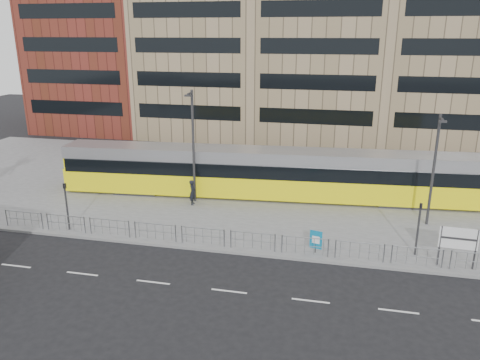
% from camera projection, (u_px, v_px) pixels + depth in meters
% --- Properties ---
extents(ground, '(120.00, 120.00, 0.00)m').
position_uv_depth(ground, '(212.00, 252.00, 27.20)').
color(ground, black).
rests_on(ground, ground).
extents(plaza, '(64.00, 24.00, 0.15)m').
position_uv_depth(plaza, '(252.00, 187.00, 38.34)').
color(plaza, slate).
rests_on(plaza, ground).
extents(kerb, '(64.00, 0.25, 0.17)m').
position_uv_depth(kerb, '(212.00, 250.00, 27.22)').
color(kerb, gray).
rests_on(kerb, ground).
extents(building_row, '(70.40, 18.40, 31.20)m').
position_uv_depth(building_row, '(302.00, 25.00, 54.83)').
color(building_row, maroon).
rests_on(building_row, ground).
extents(pedestrian_barrier, '(32.07, 0.07, 1.10)m').
position_uv_depth(pedestrian_barrier, '(248.00, 236.00, 26.95)').
color(pedestrian_barrier, gray).
rests_on(pedestrian_barrier, plaza).
extents(road_markings, '(62.00, 0.12, 0.01)m').
position_uv_depth(road_markings, '(210.00, 289.00, 23.27)').
color(road_markings, white).
rests_on(road_markings, ground).
extents(tram, '(31.24, 5.35, 3.67)m').
position_uv_depth(tram, '(265.00, 173.00, 35.40)').
color(tram, '#FBF00D').
rests_on(tram, plaza).
extents(station_sign, '(1.96, 0.19, 2.26)m').
position_uv_depth(station_sign, '(458.00, 240.00, 24.67)').
color(station_sign, '#2D2D30').
rests_on(station_sign, plaza).
extents(ad_panel, '(0.71, 0.23, 1.34)m').
position_uv_depth(ad_panel, '(316.00, 240.00, 26.53)').
color(ad_panel, '#2D2D30').
rests_on(ad_panel, plaza).
extents(pedestrian, '(0.53, 0.73, 1.84)m').
position_uv_depth(pedestrian, '(193.00, 192.00, 33.96)').
color(pedestrian, black).
rests_on(pedestrian, plaza).
extents(traffic_light_west, '(0.18, 0.21, 3.10)m').
position_uv_depth(traffic_light_west, '(66.00, 200.00, 29.29)').
color(traffic_light_west, '#2D2D30').
rests_on(traffic_light_west, plaza).
extents(traffic_light_east, '(0.20, 0.23, 3.10)m').
position_uv_depth(traffic_light_east, '(419.00, 222.00, 25.93)').
color(traffic_light_east, '#2D2D30').
rests_on(traffic_light_east, plaza).
extents(lamp_post_west, '(0.45, 1.04, 8.22)m').
position_uv_depth(lamp_post_west, '(193.00, 142.00, 33.49)').
color(lamp_post_west, '#2D2D30').
rests_on(lamp_post_west, plaza).
extents(lamp_post_east, '(0.45, 1.04, 7.26)m').
position_uv_depth(lamp_post_east, '(434.00, 166.00, 29.47)').
color(lamp_post_east, '#2D2D30').
rests_on(lamp_post_east, plaza).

